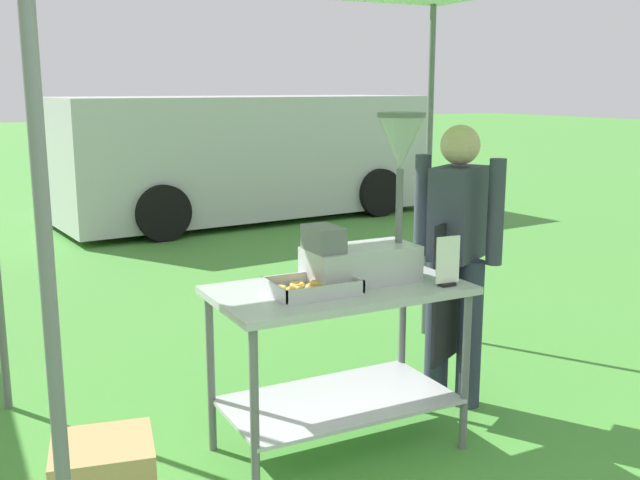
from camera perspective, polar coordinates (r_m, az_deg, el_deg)
The scene contains 7 objects.
ground_plane at distance 8.10m, azimuth -16.73°, elevation -1.76°, with size 70.00×70.00×0.00m, color #478E38.
donut_cart at distance 3.69m, azimuth 1.44°, elevation -7.02°, with size 1.24×0.67×0.86m.
donut_tray at distance 3.49m, azimuth -0.71°, elevation -3.78°, with size 0.41×0.29×0.07m.
donut_fryer at distance 3.68m, azimuth 3.93°, elevation 1.31°, with size 0.62×0.28×0.83m.
menu_sign at distance 3.66m, azimuth 9.78°, elevation -1.90°, with size 0.13×0.05×0.25m.
vendor at distance 4.25m, azimuth 10.40°, elevation -0.86°, with size 0.45×0.51×1.61m.
van_silver at distance 10.51m, azimuth -5.79°, elevation 6.50°, with size 5.40×2.48×1.69m.
Camera 1 is at (-1.39, -1.77, 1.81)m, focal length 41.64 mm.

